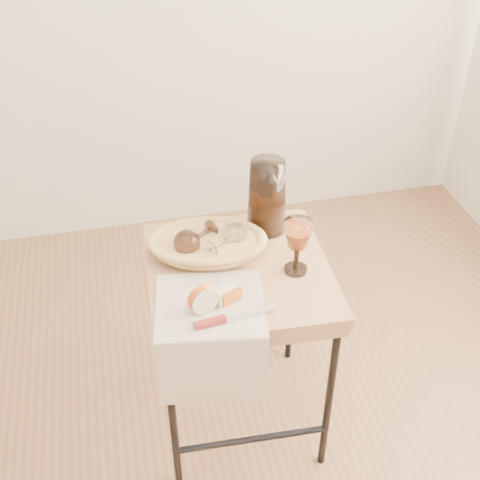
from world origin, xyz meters
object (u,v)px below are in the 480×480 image
object	(u,v)px
table_knife	(232,317)
wine_goblet	(297,247)
bread_basket	(208,245)
pitcher	(267,196)
goblet_lying_b	(224,241)
apple_half	(202,297)
tea_towel	(210,305)
goblet_lying_a	(197,237)
side_table	(239,348)

from	to	relation	value
table_knife	wine_goblet	bearing A→B (deg)	28.40
bread_basket	pitcher	xyz separation A→B (m)	(0.21, 0.09, 0.10)
goblet_lying_b	apple_half	size ratio (longest dim) A/B	1.43
tea_towel	pitcher	distance (m)	0.42
goblet_lying_a	pitcher	world-z (taller)	pitcher
tea_towel	wine_goblet	bearing A→B (deg)	27.32
side_table	goblet_lying_a	xyz separation A→B (m)	(-0.10, 0.11, 0.40)
tea_towel	goblet_lying_b	distance (m)	0.24
side_table	goblet_lying_a	size ratio (longest dim) A/B	5.05
goblet_lying_a	wine_goblet	xyz separation A→B (m)	(0.27, -0.16, 0.03)
goblet_lying_a	wine_goblet	world-z (taller)	wine_goblet
goblet_lying_b	goblet_lying_a	bearing A→B (deg)	121.29
bread_basket	goblet_lying_b	xyz separation A→B (m)	(0.05, -0.02, 0.02)
bread_basket	tea_towel	bearing A→B (deg)	-88.91
bread_basket	goblet_lying_b	size ratio (longest dim) A/B	2.55
goblet_lying_b	pitcher	world-z (taller)	pitcher
goblet_lying_b	pitcher	xyz separation A→B (m)	(0.16, 0.10, 0.07)
side_table	table_knife	size ratio (longest dim) A/B	3.07
goblet_lying_a	table_knife	xyz separation A→B (m)	(0.04, -0.33, -0.04)
goblet_lying_a	goblet_lying_b	world-z (taller)	goblet_lying_a
pitcher	goblet_lying_a	bearing A→B (deg)	-168.61
pitcher	apple_half	size ratio (longest dim) A/B	3.23
side_table	apple_half	xyz separation A→B (m)	(-0.14, -0.16, 0.39)
bread_basket	apple_half	xyz separation A→B (m)	(-0.06, -0.25, 0.02)
bread_basket	goblet_lying_a	bearing A→B (deg)	163.58
pitcher	goblet_lying_b	bearing A→B (deg)	-152.16
goblet_lying_b	wine_goblet	world-z (taller)	wine_goblet
pitcher	side_table	bearing A→B (deg)	-131.48
bread_basket	pitcher	distance (m)	0.24
pitcher	apple_half	bearing A→B (deg)	-133.97
goblet_lying_a	goblet_lying_b	xyz separation A→B (m)	(0.08, -0.03, -0.00)
side_table	bread_basket	size ratio (longest dim) A/B	2.14
wine_goblet	bread_basket	bearing A→B (deg)	148.97
bread_basket	goblet_lying_b	world-z (taller)	goblet_lying_b
side_table	wine_goblet	size ratio (longest dim) A/B	3.90
goblet_lying_b	pitcher	size ratio (longest dim) A/B	0.44
tea_towel	pitcher	world-z (taller)	pitcher
side_table	wine_goblet	bearing A→B (deg)	-16.55
apple_half	table_knife	xyz separation A→B (m)	(0.07, -0.06, -0.03)
tea_towel	goblet_lying_a	bearing A→B (deg)	96.40
apple_half	table_knife	distance (m)	0.10
goblet_lying_b	wine_goblet	xyz separation A→B (m)	(0.19, -0.13, 0.04)
bread_basket	wine_goblet	bearing A→B (deg)	-20.89
tea_towel	goblet_lying_b	xyz separation A→B (m)	(0.09, 0.22, 0.05)
wine_goblet	table_knife	bearing A→B (deg)	-144.16
side_table	table_knife	xyz separation A→B (m)	(-0.07, -0.22, 0.36)
goblet_lying_b	tea_towel	bearing A→B (deg)	-146.44
apple_half	side_table	bearing A→B (deg)	29.41
tea_towel	table_knife	xyz separation A→B (m)	(0.05, -0.07, 0.01)
wine_goblet	apple_half	size ratio (longest dim) A/B	2.01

